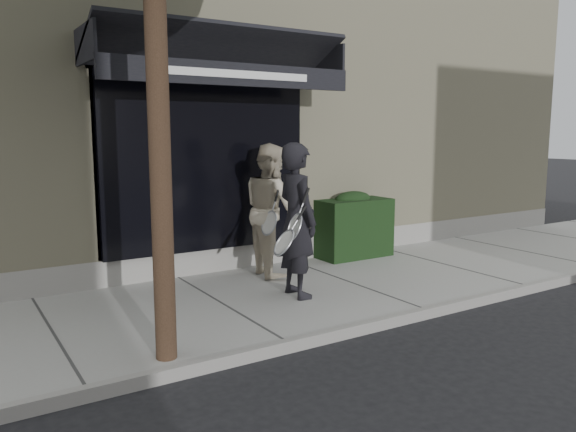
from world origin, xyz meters
TOP-DOWN VIEW (x-y plane):
  - ground at (0.00, 0.00)m, footprint 80.00×80.00m
  - sidewalk at (0.00, 0.00)m, footprint 20.00×3.00m
  - curb at (0.00, -1.55)m, footprint 20.00×0.10m
  - building_facade at (-0.01, 4.96)m, footprint 14.30×8.04m
  - hedge at (1.10, 1.25)m, footprint 1.30×0.70m
  - pedestrian_front at (-1.01, -0.23)m, footprint 0.81×0.92m
  - pedestrian_back at (-0.71, 0.94)m, footprint 0.88×1.06m

SIDE VIEW (x-z plane):
  - ground at x=0.00m, z-range 0.00..0.00m
  - sidewalk at x=0.00m, z-range 0.00..0.12m
  - curb at x=0.00m, z-range 0.00..0.14m
  - hedge at x=1.10m, z-range 0.09..1.23m
  - pedestrian_back at x=-0.71m, z-range 0.12..2.10m
  - pedestrian_front at x=-1.01m, z-range 0.12..2.13m
  - building_facade at x=-0.01m, z-range -0.08..5.56m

